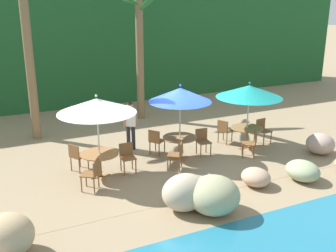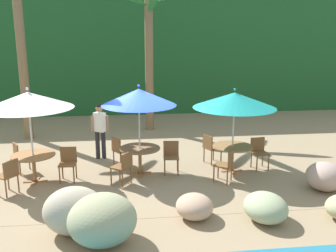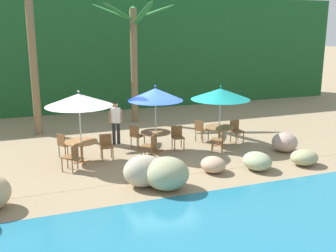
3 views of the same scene
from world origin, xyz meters
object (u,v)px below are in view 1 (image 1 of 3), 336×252
umbrella_blue (180,95)px  chair_teal_seaward (263,129)px  umbrella_teal (249,91)px  chair_teal_left (251,142)px  umbrella_white (97,106)px  chair_white_seaward (127,155)px  palm_tree_nearest (25,22)px  dining_table_blue (180,141)px  palm_tree_second (139,31)px  chair_blue_inland (156,140)px  chair_blue_seaward (203,140)px  chair_blue_left (178,153)px  waiter_in_white (131,122)px  dining_table_teal (247,131)px  chair_teal_inland (224,130)px  chair_white_inland (77,155)px  chair_white_left (93,173)px  dining_table_white (100,157)px

umbrella_blue → chair_teal_seaward: (3.37, 0.07, -1.61)m
umbrella_teal → chair_teal_left: 1.73m
umbrella_white → chair_teal_seaward: umbrella_white is taller
chair_white_seaward → palm_tree_nearest: palm_tree_nearest is taller
dining_table_blue → palm_tree_second: 5.79m
chair_blue_inland → palm_tree_nearest: bearing=134.1°
chair_blue_seaward → palm_tree_second: palm_tree_second is taller
chair_blue_left → chair_white_seaward: bearing=160.6°
umbrella_white → waiter_in_white: umbrella_white is taller
chair_teal_left → palm_tree_nearest: bearing=140.6°
chair_teal_left → waiter_in_white: 4.07m
chair_teal_seaward → waiter_in_white: 4.73m
umbrella_blue → chair_teal_left: (2.17, -0.88, -1.61)m
palm_tree_nearest → palm_tree_second: (4.49, 0.77, -0.51)m
chair_blue_inland → chair_teal_left: 3.13m
chair_white_seaward → chair_blue_left: same height
chair_teal_left → palm_tree_nearest: size_ratio=0.13×
chair_teal_seaward → chair_blue_seaward: bearing=-178.5°
umbrella_teal → dining_table_teal: 1.40m
dining_table_blue → dining_table_teal: bearing=-2.6°
dining_table_blue → chair_teal_inland: chair_teal_inland is taller
chair_white_inland → chair_teal_seaward: (6.61, -0.35, 0.00)m
umbrella_white → chair_teal_seaward: bearing=3.2°
chair_white_seaward → waiter_in_white: (0.75, 1.67, 0.47)m
umbrella_white → chair_white_seaward: (0.85, 0.04, -1.63)m
chair_blue_left → chair_teal_inland: 2.87m
chair_white_inland → umbrella_blue: (3.23, -0.42, 1.61)m
waiter_in_white → umbrella_blue: bearing=-51.9°
chair_blue_inland → umbrella_teal: bearing=-13.9°
chair_white_left → dining_table_teal: 5.76m
dining_table_blue → chair_blue_inland: bearing=130.6°
chair_blue_seaward → dining_table_white: bearing=-175.6°
chair_blue_seaward → chair_teal_left: (1.31, -0.89, 0.00)m
umbrella_teal → chair_teal_seaward: size_ratio=2.68×
chair_white_left → dining_table_white: bearing=61.0°
chair_teal_seaward → chair_teal_left: 1.54m
dining_table_white → chair_teal_inland: size_ratio=1.26×
chair_white_left → chair_teal_inland: size_ratio=1.00×
chair_white_seaward → chair_blue_left: bearing=-19.4°
chair_white_left → chair_teal_seaward: bearing=9.5°
dining_table_white → umbrella_teal: umbrella_teal is taller
chair_white_seaward → chair_blue_inland: (1.32, 0.87, 0.00)m
umbrella_blue → chair_blue_inland: umbrella_blue is taller
chair_teal_left → chair_white_inland: bearing=166.4°
chair_teal_left → waiter_in_white: waiter_in_white is taller
umbrella_white → chair_blue_left: (2.29, -0.46, -1.63)m
chair_white_left → chair_teal_seaward: (6.52, 1.09, 0.00)m
chair_white_left → chair_teal_left: 5.31m
chair_blue_left → dining_table_blue: bearing=58.7°
chair_blue_inland → chair_teal_seaward: bearing=-8.3°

